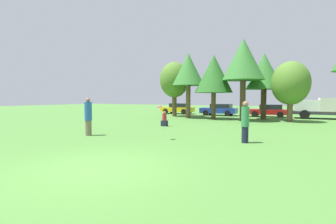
% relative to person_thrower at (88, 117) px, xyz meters
% --- Properties ---
extents(ground_plane, '(120.00, 120.00, 0.00)m').
position_rel_person_thrower_xyz_m(ground_plane, '(4.82, -4.27, -0.99)').
color(ground_plane, '#477A33').
extents(person_thrower, '(0.37, 0.37, 1.96)m').
position_rel_person_thrower_xyz_m(person_thrower, '(0.00, 0.00, 0.00)').
color(person_thrower, '#726651').
rests_on(person_thrower, ground).
extents(person_catcher, '(0.34, 0.34, 1.82)m').
position_rel_person_thrower_xyz_m(person_catcher, '(7.62, 1.66, -0.06)').
color(person_catcher, '#191E33').
rests_on(person_catcher, ground).
extents(frisbee, '(0.27, 0.25, 0.16)m').
position_rel_person_thrower_xyz_m(frisbee, '(3.93, 0.59, 0.56)').
color(frisbee, '#F21E72').
extents(bystander_sitting, '(0.40, 0.33, 1.05)m').
position_rel_person_thrower_xyz_m(bystander_sitting, '(1.41, 5.63, -0.55)').
color(bystander_sitting, '#191E33').
rests_on(bystander_sitting, ground).
extents(tree_0, '(3.08, 3.08, 5.78)m').
position_rel_person_thrower_xyz_m(tree_0, '(-2.18, 14.30, 2.87)').
color(tree_0, brown).
rests_on(tree_0, ground).
extents(tree_1, '(3.14, 3.14, 6.34)m').
position_rel_person_thrower_xyz_m(tree_1, '(-0.03, 13.07, 3.72)').
color(tree_1, brown).
rests_on(tree_1, ground).
extents(tree_2, '(3.50, 3.50, 5.97)m').
position_rel_person_thrower_xyz_m(tree_2, '(2.55, 13.05, 3.20)').
color(tree_2, brown).
rests_on(tree_2, ground).
extents(tree_3, '(3.53, 3.53, 7.02)m').
position_rel_person_thrower_xyz_m(tree_3, '(5.36, 12.35, 4.20)').
color(tree_3, '#473323').
rests_on(tree_3, ground).
extents(tree_4, '(3.29, 3.29, 6.06)m').
position_rel_person_thrower_xyz_m(tree_4, '(6.73, 14.88, 3.37)').
color(tree_4, '#473323').
rests_on(tree_4, ground).
extents(tree_5, '(3.00, 3.00, 4.96)m').
position_rel_person_thrower_xyz_m(tree_5, '(8.98, 13.30, 2.16)').
color(tree_5, brown).
rests_on(tree_5, ground).
extents(parked_car_yellow, '(4.03, 2.11, 1.31)m').
position_rel_person_thrower_xyz_m(parked_car_yellow, '(-3.69, 18.37, -0.30)').
color(parked_car_yellow, gold).
rests_on(parked_car_yellow, ground).
extents(parked_car_blue, '(4.04, 2.18, 1.30)m').
position_rel_person_thrower_xyz_m(parked_car_blue, '(1.65, 18.01, -0.32)').
color(parked_car_blue, '#1E389E').
rests_on(parked_car_blue, ground).
extents(parked_car_red, '(3.93, 2.00, 1.29)m').
position_rel_person_thrower_xyz_m(parked_car_red, '(6.86, 18.26, -0.32)').
color(parked_car_red, red).
rests_on(parked_car_red, ground).
extents(delivery_truck_white, '(6.80, 2.48, 1.99)m').
position_rel_person_thrower_xyz_m(delivery_truck_white, '(12.49, 18.06, 0.15)').
color(delivery_truck_white, '#2D2D33').
rests_on(delivery_truck_white, ground).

